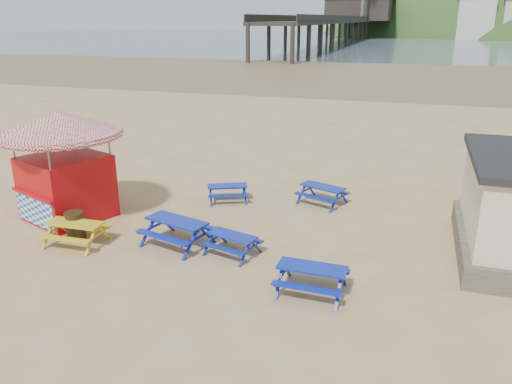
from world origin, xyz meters
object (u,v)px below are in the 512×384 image
(picnic_table_blue_a, at_px, (228,193))
(litter_bin, at_px, (75,225))
(picnic_table_yellow, at_px, (76,233))
(ice_cream_kiosk, at_px, (62,152))
(picnic_table_blue_b, at_px, (322,195))

(picnic_table_blue_a, distance_m, litter_bin, 5.98)
(picnic_table_yellow, distance_m, litter_bin, 0.45)
(picnic_table_blue_a, xyz_separation_m, ice_cream_kiosk, (-4.84, -3.36, 2.11))
(picnic_table_blue_a, distance_m, ice_cream_kiosk, 6.26)
(picnic_table_blue_a, xyz_separation_m, picnic_table_yellow, (-3.16, -5.25, 0.05))
(picnic_table_yellow, relative_size, litter_bin, 1.98)
(picnic_table_blue_b, distance_m, ice_cream_kiosk, 9.66)
(picnic_table_blue_b, height_order, picnic_table_yellow, picnic_table_yellow)
(picnic_table_yellow, bearing_deg, picnic_table_blue_b, 39.87)
(ice_cream_kiosk, xyz_separation_m, litter_bin, (1.41, -1.55, -1.97))
(picnic_table_yellow, bearing_deg, ice_cream_kiosk, 129.45)
(picnic_table_blue_a, bearing_deg, picnic_table_blue_b, -11.79)
(picnic_table_yellow, xyz_separation_m, litter_bin, (-0.26, 0.35, 0.10))
(picnic_table_yellow, distance_m, ice_cream_kiosk, 3.26)
(picnic_table_blue_b, bearing_deg, litter_bin, -120.61)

